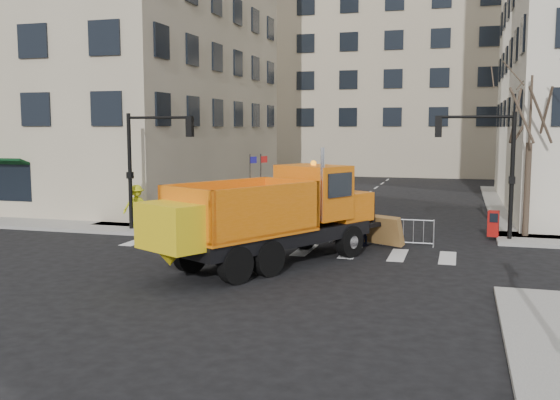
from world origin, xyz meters
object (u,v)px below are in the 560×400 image
(cop_a, at_px, (344,225))
(cop_c, at_px, (364,226))
(newspaper_box, at_px, (493,224))
(plow_truck, at_px, (269,214))
(cop_b, at_px, (359,224))
(worker, at_px, (137,206))

(cop_a, bearing_deg, cop_c, -175.09)
(cop_c, distance_m, newspaper_box, 5.86)
(plow_truck, height_order, cop_b, plow_truck)
(worker, xyz_separation_m, newspaper_box, (15.88, 1.85, -0.43))
(plow_truck, relative_size, cop_b, 5.84)
(plow_truck, xyz_separation_m, newspaper_box, (7.68, 7.42, -1.11))
(plow_truck, bearing_deg, cop_b, 0.47)
(cop_c, distance_m, worker, 10.86)
(cop_a, bearing_deg, newspaper_box, -148.78)
(cop_a, xyz_separation_m, newspaper_box, (5.89, 2.91, -0.13))
(plow_truck, height_order, newspaper_box, plow_truck)
(cop_c, bearing_deg, newspaper_box, 142.46)
(plow_truck, xyz_separation_m, cop_c, (2.60, 4.50, -1.01))
(cop_a, distance_m, cop_b, 0.60)
(cop_c, relative_size, newspaper_box, 1.46)
(cop_a, bearing_deg, worker, -1.18)
(plow_truck, bearing_deg, cop_c, -1.65)
(worker, relative_size, newspaper_box, 1.78)
(newspaper_box, bearing_deg, cop_a, -145.87)
(worker, bearing_deg, plow_truck, -71.36)
(cop_a, bearing_deg, plow_truck, 73.28)
(cop_b, bearing_deg, plow_truck, 79.79)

